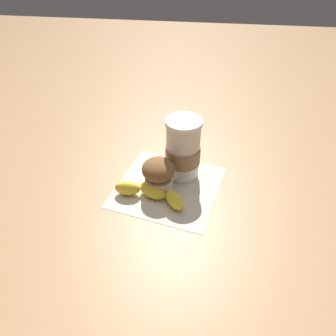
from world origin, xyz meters
TOP-DOWN VIEW (x-y plane):
  - ground_plane at (0.00, 0.00)m, footprint 3.00×3.00m
  - paper_napkin at (0.00, 0.00)m, footprint 0.28×0.28m
  - coffee_cup at (-0.05, 0.03)m, footprint 0.08×0.08m
  - muffin at (0.01, -0.02)m, footprint 0.07×0.07m
  - banana at (0.05, -0.03)m, footprint 0.09×0.17m

SIDE VIEW (x-z plane):
  - ground_plane at x=0.00m, z-range 0.00..0.00m
  - paper_napkin at x=0.00m, z-range 0.00..0.00m
  - banana at x=0.05m, z-range 0.00..0.04m
  - muffin at x=0.01m, z-range 0.00..0.09m
  - coffee_cup at x=-0.05m, z-range 0.00..0.15m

